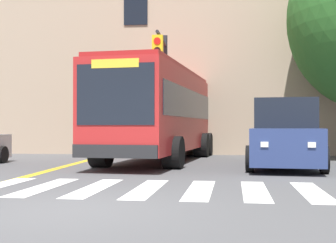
% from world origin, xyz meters
% --- Properties ---
extents(ground_plane, '(120.00, 120.00, 0.00)m').
position_xyz_m(ground_plane, '(0.00, 0.00, 0.00)').
color(ground_plane, '#4C4C4F').
extents(crosswalk, '(9.50, 3.41, 0.01)m').
position_xyz_m(crosswalk, '(0.90, 2.55, 0.00)').
color(crosswalk, white).
rests_on(crosswalk, ground).
extents(lane_line_yellow_inner, '(0.12, 36.00, 0.01)m').
position_xyz_m(lane_line_yellow_inner, '(-2.61, 16.55, 0.00)').
color(lane_line_yellow_inner, gold).
rests_on(lane_line_yellow_inner, ground).
extents(lane_line_yellow_outer, '(0.12, 36.00, 0.01)m').
position_xyz_m(lane_line_yellow_outer, '(-2.45, 16.55, 0.00)').
color(lane_line_yellow_outer, gold).
rests_on(lane_line_yellow_outer, ground).
extents(city_bus, '(3.83, 10.78, 3.38)m').
position_xyz_m(city_bus, '(0.28, 10.54, 1.85)').
color(city_bus, '#B22323').
rests_on(city_bus, ground).
extents(car_navy_far_lane, '(2.65, 5.38, 2.12)m').
position_xyz_m(car_navy_far_lane, '(4.47, 7.84, 1.01)').
color(car_navy_far_lane, navy).
rests_on(car_navy_far_lane, ground).
extents(traffic_light_overhead, '(0.34, 2.68, 4.66)m').
position_xyz_m(traffic_light_overhead, '(0.49, 8.92, 3.11)').
color(traffic_light_overhead, '#28282D').
rests_on(traffic_light_overhead, ground).
extents(building_facade, '(35.65, 6.86, 12.59)m').
position_xyz_m(building_facade, '(3.42, 17.51, 6.30)').
color(building_facade, tan).
rests_on(building_facade, ground).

